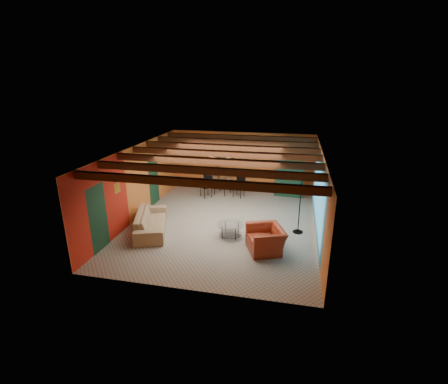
% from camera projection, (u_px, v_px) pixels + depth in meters
% --- Properties ---
extents(room, '(6.52, 8.01, 2.71)m').
position_uv_depth(room, '(223.00, 159.00, 11.14)').
color(room, gray).
rests_on(room, ground).
extents(sofa, '(1.68, 2.58, 0.70)m').
position_uv_depth(sofa, '(151.00, 221.00, 11.16)').
color(sofa, '#947E5F').
rests_on(sofa, ground).
extents(armchair, '(1.37, 1.45, 0.75)m').
position_uv_depth(armchair, '(266.00, 239.00, 9.87)').
color(armchair, maroon).
rests_on(armchair, ground).
extents(coffee_table, '(0.91, 0.91, 0.45)m').
position_uv_depth(coffee_table, '(230.00, 230.00, 10.79)').
color(coffee_table, silver).
rests_on(coffee_table, ground).
extents(dining_table, '(2.65, 2.65, 1.10)m').
position_uv_depth(dining_table, '(222.00, 182.00, 14.72)').
color(dining_table, silver).
rests_on(dining_table, ground).
extents(armoire, '(1.24, 0.68, 2.10)m').
position_uv_depth(armoire, '(289.00, 172.00, 14.44)').
color(armoire, maroon).
rests_on(armoire, ground).
extents(floor_lamp, '(0.51, 0.51, 2.06)m').
position_uv_depth(floor_lamp, '(300.00, 204.00, 10.83)').
color(floor_lamp, black).
rests_on(floor_lamp, ground).
extents(ceiling_fan, '(1.50, 1.50, 0.44)m').
position_uv_depth(ceiling_fan, '(223.00, 160.00, 11.04)').
color(ceiling_fan, '#472614').
rests_on(ceiling_fan, ceiling).
extents(painting, '(1.05, 0.03, 0.65)m').
position_uv_depth(painting, '(222.00, 154.00, 15.11)').
color(painting, black).
rests_on(painting, wall_back).
extents(potted_plant, '(0.51, 0.46, 0.52)m').
position_uv_depth(potted_plant, '(291.00, 143.00, 14.01)').
color(potted_plant, '#26661E').
rests_on(potted_plant, armoire).
extents(vase, '(0.25, 0.25, 0.20)m').
position_uv_depth(vase, '(222.00, 168.00, 14.51)').
color(vase, orange).
rests_on(vase, dining_table).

